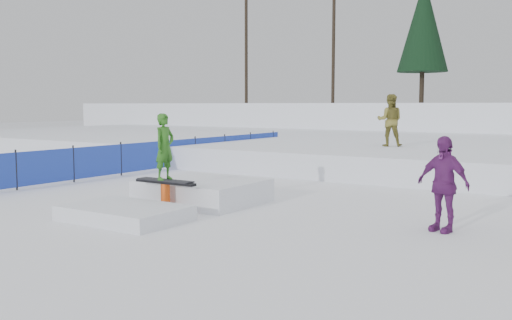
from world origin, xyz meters
The scene contains 7 objects.
ground centered at (0.00, 0.00, 0.00)m, with size 120.00×120.00×0.00m, color white.
snow_berm centered at (0.00, 30.00, 1.20)m, with size 60.00×14.00×2.40m, color white.
snow_midrise centered at (0.00, 16.00, 0.40)m, with size 50.00×18.00×0.80m, color white.
safety_fence centered at (-6.50, 6.60, 0.55)m, with size 0.05×16.00×1.10m.
walker_olive centered at (0.05, 11.54, 1.74)m, with size 0.91×0.71×1.88m, color olive.
spectator_purple centered at (4.50, 2.06, 0.87)m, with size 1.02×0.43×1.74m, color #6B246E.
jib_rail_feature centered at (-1.06, 1.37, 0.30)m, with size 2.60×4.40×2.11m.
Camera 1 is at (7.24, -8.34, 2.30)m, focal length 40.00 mm.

